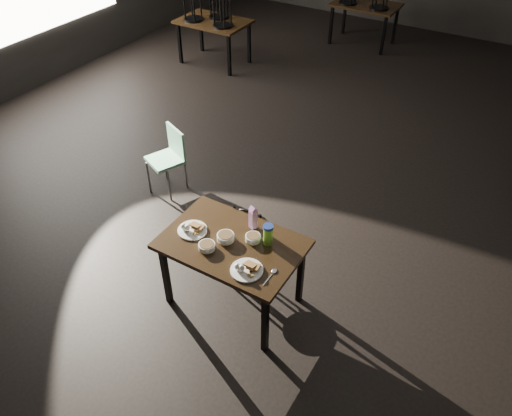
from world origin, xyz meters
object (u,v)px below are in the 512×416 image
Objects in this scene: main_table at (232,249)px; juice_carton at (253,218)px; bentwood_chair at (243,241)px; school_chair at (169,154)px; water_bottle at (268,234)px.

juice_carton is (0.05, 0.26, 0.19)m from main_table.
bentwood_chair is (-0.15, 0.06, -0.40)m from juice_carton.
juice_carton is 1.89m from school_chair.
main_table is at bearing -11.25° from school_chair.
school_chair is (-1.87, 0.95, -0.37)m from water_bottle.
main_table is 1.95m from school_chair.
water_bottle is (0.21, -0.11, -0.01)m from juice_carton.
juice_carton reaches higher than water_bottle.
main_table is 0.33m from juice_carton.
school_chair reaches higher than bentwood_chair.
water_bottle is at bearing -3.66° from school_chair.
juice_carton is at bearing 152.81° from water_bottle.
juice_carton is 0.43m from bentwood_chair.
water_bottle reaches higher than bentwood_chair.
school_chair is at bearing 152.93° from water_bottle.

